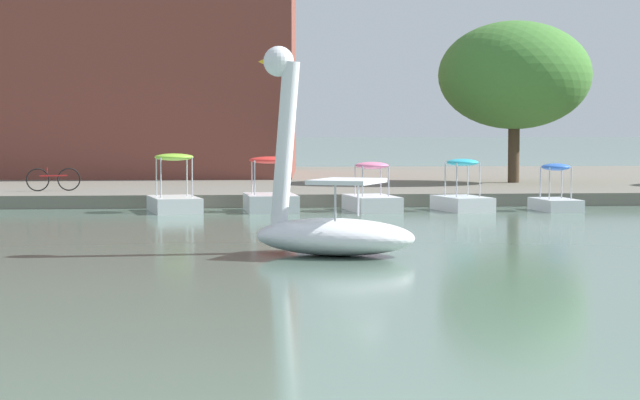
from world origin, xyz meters
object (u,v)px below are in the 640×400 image
object	(u,v)px
pedal_boat_red	(271,197)
tree_sapling_by_fence	(514,75)
swan_boat	(328,219)
bicycle_parked	(53,179)
pedal_boat_cyan	(462,197)
pedal_boat_lime	(174,196)
pedal_boat_blue	(556,198)
pedal_boat_pink	(372,198)

from	to	relation	value
pedal_boat_red	tree_sapling_by_fence	bearing A→B (deg)	44.00
swan_boat	bicycle_parked	size ratio (longest dim) A/B	2.36
pedal_boat_cyan	tree_sapling_by_fence	xyz separation A→B (m)	(3.77, 9.09, 3.84)
pedal_boat_cyan	pedal_boat_lime	bearing A→B (deg)	178.29
pedal_boat_cyan	bicycle_parked	bearing A→B (deg)	159.29
pedal_boat_blue	tree_sapling_by_fence	distance (m)	10.13
pedal_boat_blue	swan_boat	bearing A→B (deg)	-123.58
tree_sapling_by_fence	bicycle_parked	xyz separation A→B (m)	(-15.74, -4.57, -3.48)
pedal_boat_cyan	pedal_boat_lime	distance (m)	8.10
pedal_boat_blue	pedal_boat_cyan	world-z (taller)	pedal_boat_cyan
pedal_boat_pink	bicycle_parked	bearing A→B (deg)	155.23
pedal_boat_pink	pedal_boat_red	xyz separation A→B (m)	(-2.86, 0.04, 0.05)
swan_boat	pedal_boat_lime	bearing A→B (deg)	105.07
pedal_boat_blue	pedal_boat_red	distance (m)	8.06
pedal_boat_blue	pedal_boat_cyan	size ratio (longest dim) A/B	0.88
pedal_boat_cyan	pedal_boat_pink	world-z (taller)	pedal_boat_cyan
pedal_boat_red	pedal_boat_pink	bearing A→B (deg)	-0.88
pedal_boat_blue	pedal_boat_pink	bearing A→B (deg)	175.83
pedal_boat_pink	pedal_boat_red	world-z (taller)	pedal_boat_red
pedal_boat_blue	bicycle_parked	bearing A→B (deg)	162.09
pedal_boat_pink	tree_sapling_by_fence	bearing A→B (deg)	54.63
swan_boat	bicycle_parked	distance (m)	17.58
tree_sapling_by_fence	pedal_boat_cyan	bearing A→B (deg)	-112.52
swan_boat	pedal_boat_pink	distance (m)	12.00
swan_boat	bicycle_parked	world-z (taller)	swan_boat
pedal_boat_blue	tree_sapling_by_fence	size ratio (longest dim) A/B	0.27
pedal_boat_cyan	pedal_boat_red	world-z (taller)	pedal_boat_red
pedal_boat_pink	pedal_boat_lime	distance (m)	5.54
pedal_boat_blue	pedal_boat_red	size ratio (longest dim) A/B	0.85
swan_boat	pedal_boat_pink	world-z (taller)	swan_boat
pedal_boat_cyan	pedal_boat_red	bearing A→B (deg)	177.61
pedal_boat_blue	pedal_boat_lime	distance (m)	10.75
pedal_boat_cyan	pedal_boat_pink	xyz separation A→B (m)	(-2.56, 0.18, -0.02)
pedal_boat_lime	pedal_boat_pink	bearing A→B (deg)	-0.62
tree_sapling_by_fence	bicycle_parked	size ratio (longest dim) A/B	4.56
tree_sapling_by_fence	pedal_boat_red	bearing A→B (deg)	-136.00
tree_sapling_by_fence	swan_boat	bearing A→B (deg)	-112.79
pedal_boat_blue	pedal_boat_cyan	distance (m)	2.65
swan_boat	pedal_boat_blue	distance (m)	13.66
pedal_boat_blue	pedal_boat_pink	world-z (taller)	pedal_boat_pink
pedal_boat_cyan	bicycle_parked	size ratio (longest dim) A/B	1.38
pedal_boat_pink	pedal_boat_lime	size ratio (longest dim) A/B	1.00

